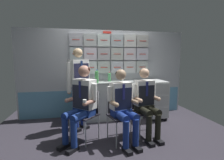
# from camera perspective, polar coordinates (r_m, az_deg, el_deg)

# --- Properties ---
(ground) EXTENTS (4.80, 4.80, 0.04)m
(ground) POSITION_cam_1_polar(r_m,az_deg,el_deg) (3.25, 1.40, -19.56)
(ground) COLOR #2E2B33
(galley_bulkhead) EXTENTS (4.20, 0.14, 2.15)m
(galley_bulkhead) POSITION_cam_1_polar(r_m,az_deg,el_deg) (4.27, -2.23, 2.75)
(galley_bulkhead) COLOR #AAADB3
(galley_bulkhead) RESTS_ON ground
(galley_counter) EXTENTS (1.62, 0.53, 0.90)m
(galley_counter) POSITION_cam_1_polar(r_m,az_deg,el_deg) (4.10, -1.26, -6.78)
(galley_counter) COLOR #AAB2AF
(galley_counter) RESTS_ON ground
(service_trolley) EXTENTS (0.40, 0.65, 0.92)m
(service_trolley) POSITION_cam_1_polar(r_m,az_deg,el_deg) (4.28, 14.56, -5.89)
(service_trolley) COLOR black
(service_trolley) RESTS_ON ground
(folding_chair_left) EXTENTS (0.57, 0.57, 0.87)m
(folding_chair_left) POSITION_cam_1_polar(r_m,az_deg,el_deg) (3.09, -8.26, -9.83)
(folding_chair_left) COLOR #A8AAAF
(folding_chair_left) RESTS_ON ground
(crew_member_left) EXTENTS (0.68, 0.69, 1.34)m
(crew_member_left) POSITION_cam_1_polar(r_m,az_deg,el_deg) (2.92, -10.34, -6.67)
(crew_member_left) COLOR black
(crew_member_left) RESTS_ON ground
(folding_chair_right) EXTENTS (0.49, 0.49, 0.87)m
(folding_chair_right) POSITION_cam_1_polar(r_m,az_deg,el_deg) (3.03, 2.24, -10.14)
(folding_chair_right) COLOR #A8AAAF
(folding_chair_right) RESTS_ON ground
(crew_member_right) EXTENTS (0.50, 0.65, 1.27)m
(crew_member_right) POSITION_cam_1_polar(r_m,az_deg,el_deg) (2.84, 3.79, -7.92)
(crew_member_right) COLOR black
(crew_member_right) RESTS_ON ground
(folding_chair_by_counter) EXTENTS (0.45, 0.45, 0.87)m
(folding_chair_by_counter) POSITION_cam_1_polar(r_m,az_deg,el_deg) (3.32, 10.05, -8.67)
(folding_chair_by_counter) COLOR #A8AAAF
(folding_chair_by_counter) RESTS_ON ground
(crew_member_by_counter) EXTENTS (0.49, 0.63, 1.27)m
(crew_member_by_counter) POSITION_cam_1_polar(r_m,az_deg,el_deg) (3.14, 11.56, -6.53)
(crew_member_by_counter) COLOR black
(crew_member_by_counter) RESTS_ON ground
(crew_member_standing) EXTENTS (0.45, 0.40, 1.65)m
(crew_member_standing) POSITION_cam_1_polar(r_m,az_deg,el_deg) (3.44, -11.26, -0.69)
(crew_member_standing) COLOR black
(crew_member_standing) RESTS_ON ground
(water_bottle_clear) EXTENTS (0.08, 0.08, 0.30)m
(water_bottle_clear) POSITION_cam_1_polar(r_m,az_deg,el_deg) (3.81, -5.23, 1.20)
(water_bottle_clear) COLOR #4AA553
(water_bottle_clear) RESTS_ON galley_counter
(water_bottle_short) EXTENTS (0.06, 0.06, 0.26)m
(water_bottle_short) POSITION_cam_1_polar(r_m,az_deg,el_deg) (3.79, -8.76, 0.76)
(water_bottle_short) COLOR silver
(water_bottle_short) RESTS_ON galley_counter
(water_bottle_tall) EXTENTS (0.07, 0.07, 0.23)m
(water_bottle_tall) POSITION_cam_1_polar(r_m,az_deg,el_deg) (4.06, -0.91, 1.09)
(water_bottle_tall) COLOR #479858
(water_bottle_tall) RESTS_ON galley_counter
(espresso_cup_small) EXTENTS (0.07, 0.07, 0.07)m
(espresso_cup_small) POSITION_cam_1_polar(r_m,az_deg,el_deg) (4.08, 3.42, 0.12)
(espresso_cup_small) COLOR white
(espresso_cup_small) RESTS_ON galley_counter
(paper_cup_blue) EXTENTS (0.06, 0.06, 0.06)m
(paper_cup_blue) POSITION_cam_1_polar(r_m,az_deg,el_deg) (3.99, -11.63, -0.24)
(paper_cup_blue) COLOR beige
(paper_cup_blue) RESTS_ON galley_counter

